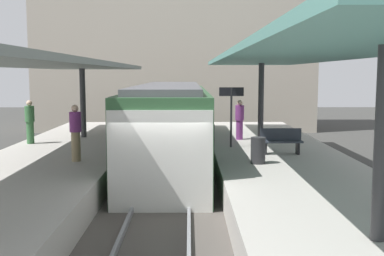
{
  "coord_description": "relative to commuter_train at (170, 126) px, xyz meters",
  "views": [
    {
      "loc": [
        0.72,
        -12.27,
        3.69
      ],
      "look_at": [
        0.82,
        2.97,
        1.93
      ],
      "focal_mm": 43.84,
      "sensor_mm": 36.0,
      "label": 1
    }
  ],
  "objects": [
    {
      "name": "ground_plane",
      "position": [
        0.0,
        -5.5,
        -1.73
      ],
      "size": [
        80.0,
        80.0,
        0.0
      ],
      "primitive_type": "plane",
      "color": "#383835"
    },
    {
      "name": "platform_left",
      "position": [
        -3.8,
        -5.5,
        -1.23
      ],
      "size": [
        4.4,
        28.0,
        1.0
      ],
      "primitive_type": "cube",
      "color": "#ADA8A0",
      "rests_on": "ground_plane"
    },
    {
      "name": "platform_right",
      "position": [
        3.8,
        -5.5,
        -1.23
      ],
      "size": [
        4.4,
        28.0,
        1.0
      ],
      "primitive_type": "cube",
      "color": "#ADA8A0",
      "rests_on": "ground_plane"
    },
    {
      "name": "track_ballast",
      "position": [
        0.0,
        -5.5,
        -1.63
      ],
      "size": [
        3.2,
        28.0,
        0.2
      ],
      "primitive_type": "cube",
      "color": "#4C4742",
      "rests_on": "ground_plane"
    },
    {
      "name": "rail_near_side",
      "position": [
        -0.72,
        -5.5,
        -1.46
      ],
      "size": [
        0.08,
        28.0,
        0.14
      ],
      "primitive_type": "cube",
      "color": "slate",
      "rests_on": "track_ballast"
    },
    {
      "name": "rail_far_side",
      "position": [
        0.72,
        -5.5,
        -1.46
      ],
      "size": [
        0.08,
        28.0,
        0.14
      ],
      "primitive_type": "cube",
      "color": "slate",
      "rests_on": "track_ballast"
    },
    {
      "name": "commuter_train",
      "position": [
        0.0,
        0.0,
        0.0
      ],
      "size": [
        2.78,
        12.49,
        3.1
      ],
      "color": "#2D5633",
      "rests_on": "track_ballast"
    },
    {
      "name": "canopy_left",
      "position": [
        -3.8,
        -4.1,
        2.24
      ],
      "size": [
        4.18,
        21.0,
        3.09
      ],
      "color": "#333335",
      "rests_on": "platform_left"
    },
    {
      "name": "canopy_right",
      "position": [
        3.8,
        -4.1,
        2.46
      ],
      "size": [
        4.18,
        21.0,
        3.31
      ],
      "color": "#333335",
      "rests_on": "platform_right"
    },
    {
      "name": "platform_bench",
      "position": [
        3.84,
        -2.12,
        -0.26
      ],
      "size": [
        1.4,
        0.41,
        0.86
      ],
      "color": "black",
      "rests_on": "platform_right"
    },
    {
      "name": "platform_sign",
      "position": [
        2.28,
        -0.62,
        0.9
      ],
      "size": [
        0.9,
        0.08,
        2.21
      ],
      "color": "#262628",
      "rests_on": "platform_right"
    },
    {
      "name": "litter_bin",
      "position": [
        2.81,
        -3.83,
        -0.33
      ],
      "size": [
        0.44,
        0.44,
        0.8
      ],
      "primitive_type": "cylinder",
      "color": "#2D2D30",
      "rests_on": "platform_right"
    },
    {
      "name": "passenger_near_bench",
      "position": [
        -2.78,
        -3.41,
        0.19
      ],
      "size": [
        0.36,
        0.36,
        1.75
      ],
      "color": "#998460",
      "rests_on": "platform_left"
    },
    {
      "name": "passenger_mid_platform",
      "position": [
        -5.44,
        0.3,
        0.15
      ],
      "size": [
        0.36,
        0.36,
        1.69
      ],
      "color": "#386B3D",
      "rests_on": "platform_left"
    },
    {
      "name": "passenger_far_end",
      "position": [
        2.81,
        1.4,
        0.12
      ],
      "size": [
        0.36,
        0.36,
        1.64
      ],
      "color": "#7A337A",
      "rests_on": "platform_right"
    },
    {
      "name": "station_building_backdrop",
      "position": [
        -0.21,
        14.5,
        3.77
      ],
      "size": [
        18.0,
        6.0,
        11.0
      ],
      "primitive_type": "cube",
      "color": "#A89E8E",
      "rests_on": "ground_plane"
    }
  ]
}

